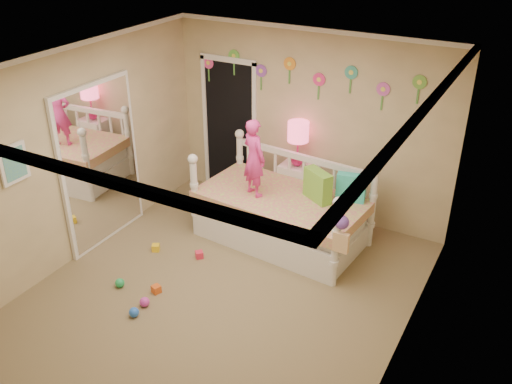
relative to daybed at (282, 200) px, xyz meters
The scene contains 18 objects.
floor 1.46m from the daybed, 92.98° to the right, with size 4.00×4.50×0.01m, color #7F684C.
ceiling 2.42m from the daybed, 92.98° to the right, with size 4.00×4.50×0.01m, color white.
back_wall 1.16m from the daybed, 94.38° to the left, with size 4.00×0.01×2.60m, color tan.
left_wall 2.57m from the daybed, 147.08° to the right, with size 0.01×4.50×2.60m, color tan.
right_wall 2.46m from the daybed, 34.77° to the right, with size 0.01×4.50×2.60m, color tan.
crown_molding 2.39m from the daybed, 92.98° to the right, with size 4.00×4.50×0.06m, color white, non-canonical shape.
daybed is the anchor object (origin of this frame).
pillow_turquoise 0.89m from the daybed, 20.22° to the left, with size 0.36×0.13×0.36m, color #25B4B9.
pillow_lime 0.52m from the daybed, 15.24° to the left, with size 0.41×0.15×0.39m, color #74BA38.
child 0.67m from the daybed, 158.19° to the right, with size 0.37×0.24×1.01m, color #EC3595.
nightstand 0.76m from the daybed, 100.38° to the left, with size 0.45×0.34×0.75m, color white.
table_lamp 0.94m from the daybed, 100.38° to the left, with size 0.29×0.29×0.64m.
closet_doorway 1.66m from the daybed, 145.85° to the left, with size 0.90×0.04×2.07m, color black.
flower_decals 1.63m from the daybed, 100.08° to the left, with size 3.40×0.02×0.50m, color #B2668C, non-canonical shape.
mirror_closet 2.33m from the daybed, 152.87° to the right, with size 0.07×1.30×2.10m, color white.
wall_picture 3.18m from the daybed, 132.32° to the right, with size 0.05×0.34×0.42m, color white.
hanging_bag 1.21m from the daybed, 31.07° to the right, with size 0.20×0.16×0.36m, color beige, non-canonical shape.
toy_scatter 1.92m from the daybed, 123.92° to the right, with size 0.80×1.30×0.11m, color #996666, non-canonical shape.
Camera 1 is at (2.82, -4.33, 4.02)m, focal length 39.34 mm.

